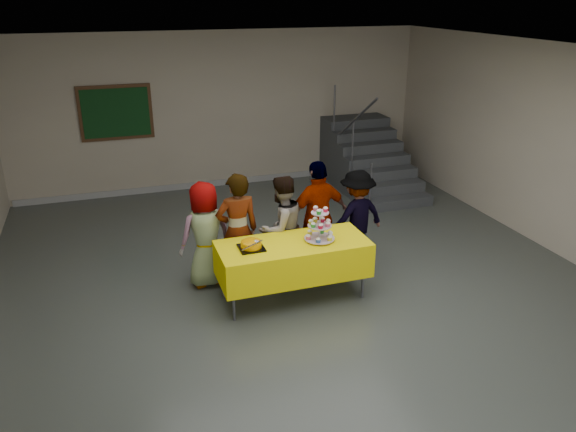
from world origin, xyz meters
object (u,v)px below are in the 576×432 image
Objects in this scene: cupcake_stand at (320,228)px; staircase at (366,161)px; schoolchild_a at (206,235)px; bear_cake at (251,244)px; schoolchild_e at (357,217)px; noticeboard at (116,113)px; schoolchild_c at (281,228)px; schoolchild_b at (238,231)px; schoolchild_d at (318,216)px; bake_table at (293,258)px.

staircase is (2.53, 3.87, -0.45)m from cupcake_stand.
bear_cake is at bearing 108.14° from schoolchild_a.
schoolchild_e is at bearing -118.08° from staircase.
cupcake_stand is 0.19× the size of staircase.
schoolchild_e reaches higher than cupcake_stand.
bear_cake is 4.90m from noticeboard.
noticeboard is at bearing 105.23° from bear_cake.
staircase is at bearing -152.99° from schoolchild_c.
schoolchild_e reaches higher than bear_cake.
bear_cake is 0.55m from schoolchild_b.
noticeboard is (-3.01, 3.93, 0.92)m from schoolchild_e.
schoolchild_e is 5.04m from noticeboard.
schoolchild_c is (-0.30, 0.63, -0.22)m from cupcake_stand.
noticeboard reaches higher than schoolchild_b.
bear_cake is 0.23× the size of schoolchild_d.
schoolchild_e is (1.74, 0.73, -0.15)m from bear_cake.
schoolchild_b reaches higher than schoolchild_a.
bear_cake is 0.28× the size of noticeboard.
schoolchild_b is (-0.57, 0.55, 0.22)m from bake_table.
bake_table is at bearing 20.54° from schoolchild_e.
schoolchild_c is (0.04, 0.60, 0.17)m from bake_table.
bake_table is 1.21m from schoolchild_a.
schoolchild_a is at bearing -77.88° from noticeboard.
staircase is (3.39, 3.83, -0.34)m from bear_cake.
bear_cake is at bearing -131.55° from staircase.
schoolchild_a is 4.13m from noticeboard.
bake_table is 0.62m from schoolchild_c.
bake_table is at bearing 132.17° from schoolchild_b.
schoolchild_d is (0.60, 0.67, 0.23)m from bake_table.
schoolchild_b is 1.20× the size of noticeboard.
cupcake_stand is 0.88m from bear_cake.
schoolchild_d is (0.26, 0.71, -0.16)m from cupcake_stand.
schoolchild_e is at bearing 41.44° from cupcake_stand.
bake_table is at bearing 174.08° from cupcake_stand.
noticeboard is (-1.27, 4.67, 0.77)m from bear_cake.
cupcake_stand is 0.31× the size of schoolchild_c.
schoolchild_a is at bearing -10.55° from schoolchild_e.
schoolchild_d reaches higher than cupcake_stand.
schoolchild_e is 1.05× the size of noticeboard.
schoolchild_b is 0.99× the size of schoolchild_d.
bake_table is 4.22× the size of cupcake_stand.
bake_table is 1.21× the size of schoolchild_b.
bear_cake is at bearing 90.06° from schoolchild_b.
bake_table is 5.25× the size of bear_cake.
bake_table is 1.42m from schoolchild_e.
cupcake_stand is 0.28× the size of schoolchild_d.
schoolchild_c reaches higher than schoolchild_a.
cupcake_stand is at bearing -5.92° from bake_table.
schoolchild_c is at bearing -179.58° from schoolchild_b.
schoolchild_c is (0.61, 0.04, -0.06)m from schoolchild_b.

